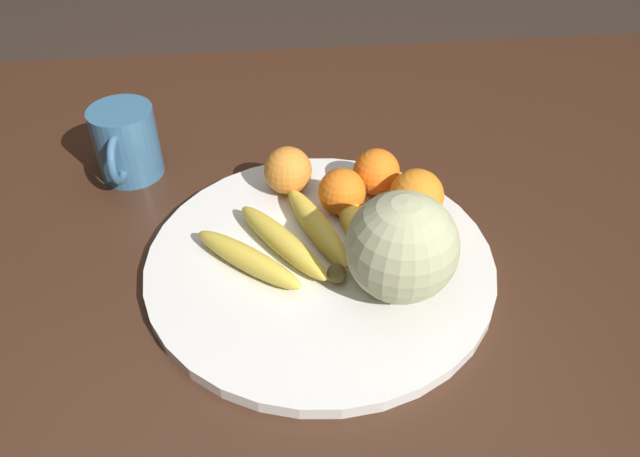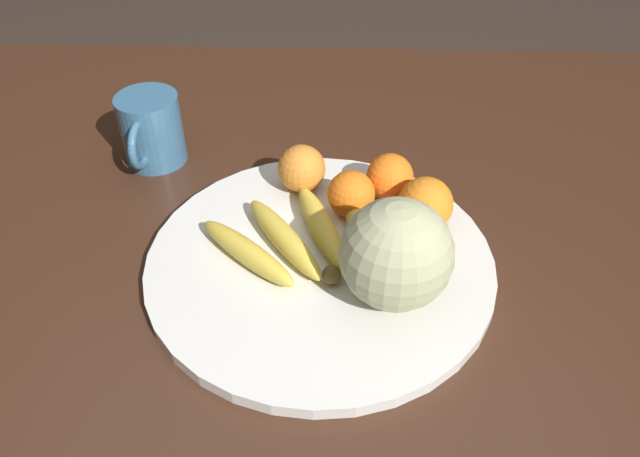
% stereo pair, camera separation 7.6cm
% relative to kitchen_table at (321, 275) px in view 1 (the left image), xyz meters
% --- Properties ---
extents(kitchen_table, '(1.64, 1.17, 0.73)m').
position_rel_kitchen_table_xyz_m(kitchen_table, '(0.00, 0.00, 0.00)').
color(kitchen_table, '#3D2316').
rests_on(kitchen_table, ground_plane).
extents(fruit_bowl, '(0.45, 0.45, 0.02)m').
position_rel_kitchen_table_xyz_m(fruit_bowl, '(0.01, 0.06, 0.08)').
color(fruit_bowl, white).
rests_on(fruit_bowl, kitchen_table).
extents(melon, '(0.13, 0.13, 0.13)m').
position_rel_kitchen_table_xyz_m(melon, '(-0.08, 0.12, 0.16)').
color(melon, '#B2B789').
rests_on(melon, fruit_bowl).
extents(banana_bunch, '(0.24, 0.23, 0.03)m').
position_rel_kitchen_table_xyz_m(banana_bunch, '(0.03, 0.03, 0.11)').
color(banana_bunch, brown).
rests_on(banana_bunch, fruit_bowl).
extents(orange_front_left, '(0.07, 0.07, 0.07)m').
position_rel_kitchen_table_xyz_m(orange_front_left, '(-0.09, -0.07, 0.12)').
color(orange_front_left, orange).
rests_on(orange_front_left, fruit_bowl).
extents(orange_front_right, '(0.07, 0.07, 0.07)m').
position_rel_kitchen_table_xyz_m(orange_front_right, '(-0.03, -0.03, 0.12)').
color(orange_front_right, orange).
rests_on(orange_front_right, fruit_bowl).
extents(orange_mid_center, '(0.06, 0.06, 0.06)m').
position_rel_kitchen_table_xyz_m(orange_mid_center, '(-0.08, 0.03, 0.12)').
color(orange_mid_center, orange).
rests_on(orange_mid_center, fruit_bowl).
extents(orange_back_left, '(0.07, 0.07, 0.07)m').
position_rel_kitchen_table_xyz_m(orange_back_left, '(0.04, -0.09, 0.13)').
color(orange_back_left, orange).
rests_on(orange_back_left, fruit_bowl).
extents(orange_back_right, '(0.07, 0.07, 0.07)m').
position_rel_kitchen_table_xyz_m(orange_back_right, '(-0.13, -0.01, 0.13)').
color(orange_back_right, orange).
rests_on(orange_back_right, fruit_bowl).
extents(ceramic_mug, '(0.09, 0.14, 0.11)m').
position_rel_kitchen_table_xyz_m(ceramic_mug, '(0.27, -0.18, 0.13)').
color(ceramic_mug, '#386689').
rests_on(ceramic_mug, kitchen_table).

